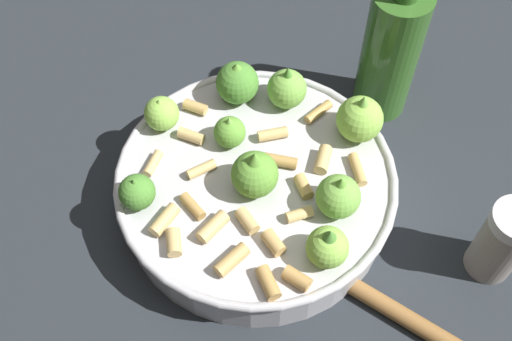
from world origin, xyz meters
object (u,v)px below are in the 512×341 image
cooking_pan (258,182)px  olive_oil_bottle (391,49)px  pepper_shaker (502,242)px  wooden_spoon (437,336)px

cooking_pan → olive_oil_bottle: (-0.18, -0.04, 0.05)m
cooking_pan → pepper_shaker: 0.22m
cooking_pan → wooden_spoon: bearing=105.8°
pepper_shaker → cooking_pan: bearing=-49.7°
olive_oil_bottle → wooden_spoon: size_ratio=0.90×
olive_oil_bottle → wooden_spoon: bearing=62.4°
cooking_pan → pepper_shaker: bearing=130.3°
wooden_spoon → olive_oil_bottle: bearing=-117.6°
pepper_shaker → olive_oil_bottle: (-0.04, -0.21, 0.04)m
wooden_spoon → cooking_pan: bearing=-74.2°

